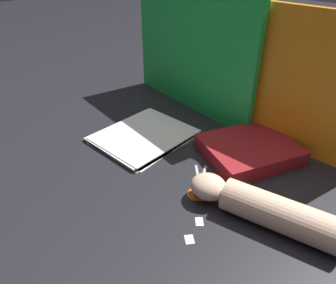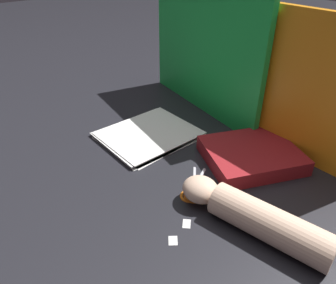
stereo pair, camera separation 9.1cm
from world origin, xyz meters
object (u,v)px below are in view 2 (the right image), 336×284
at_px(paper_stack, 148,134).
at_px(scissors, 193,189).
at_px(book_closed, 251,155).
at_px(hand_forearm, 253,216).

distance_m(paper_stack, scissors, 0.29).
height_order(paper_stack, book_closed, book_closed).
bearing_deg(book_closed, scissors, -90.99).
bearing_deg(paper_stack, hand_forearm, -5.65).
xyz_separation_m(paper_stack, book_closed, (0.29, 0.15, 0.01)).
xyz_separation_m(book_closed, scissors, (-0.00, -0.21, -0.02)).
height_order(book_closed, scissors, book_closed).
relative_size(paper_stack, hand_forearm, 0.85).
xyz_separation_m(book_closed, hand_forearm, (0.17, -0.20, 0.02)).
distance_m(scissors, hand_forearm, 0.18).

